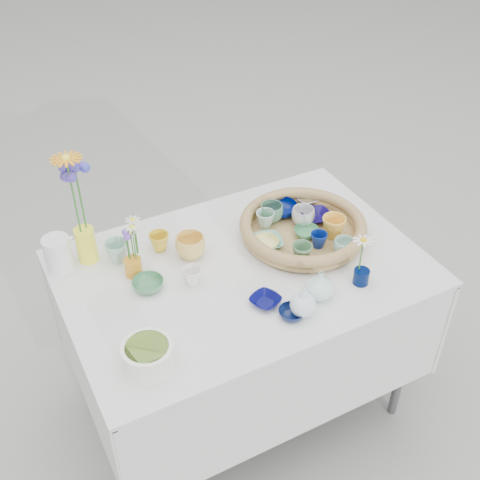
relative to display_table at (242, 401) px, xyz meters
name	(u,v)px	position (x,y,z in m)	size (l,w,h in m)	color
ground	(242,401)	(0.00, 0.00, 0.00)	(80.00, 80.00, 0.00)	gray
display_table	(242,401)	(0.00, 0.00, 0.00)	(1.26, 0.86, 0.77)	white
wicker_tray	(303,228)	(0.28, 0.05, 0.80)	(0.47, 0.47, 0.08)	olive
tray_ceramic_0	(282,209)	(0.27, 0.20, 0.80)	(0.12, 0.12, 0.04)	#000E58
tray_ceramic_1	(316,216)	(0.37, 0.10, 0.80)	(0.11, 0.11, 0.03)	#0B043D
tray_ceramic_2	(334,227)	(0.37, -0.02, 0.82)	(0.09, 0.09, 0.08)	#F1B43E
tray_ceramic_3	(306,232)	(0.28, 0.03, 0.80)	(0.09, 0.09, 0.03)	#489963
tray_ceramic_4	(302,253)	(0.19, -0.08, 0.82)	(0.07, 0.07, 0.07)	#527F57
tray_ceramic_5	(267,243)	(0.12, 0.04, 0.80)	(0.11, 0.11, 0.03)	#6EB4A2
tray_ceramic_6	(265,219)	(0.17, 0.15, 0.82)	(0.07, 0.07, 0.07)	#A9CCB8
tray_ceramic_7	(303,216)	(0.31, 0.10, 0.82)	(0.09, 0.09, 0.07)	silver
tray_ceramic_8	(308,198)	(0.41, 0.22, 0.79)	(0.10, 0.10, 0.02)	#B0CFFE
tray_ceramic_9	(319,240)	(0.29, -0.05, 0.81)	(0.06, 0.06, 0.06)	navy
tray_ceramic_10	(266,244)	(0.11, 0.04, 0.80)	(0.10, 0.10, 0.03)	#EFE67E
tray_ceramic_11	(344,247)	(0.34, -0.12, 0.81)	(0.07, 0.07, 0.06)	#9AD3C6
tray_ceramic_12	(272,213)	(0.22, 0.17, 0.82)	(0.09, 0.09, 0.07)	#4A7E60
loose_ceramic_0	(159,242)	(-0.22, 0.23, 0.80)	(0.07, 0.07, 0.07)	gold
loose_ceramic_1	(190,246)	(-0.14, 0.14, 0.81)	(0.11, 0.11, 0.09)	#EFC156
loose_ceramic_2	(148,284)	(-0.34, 0.05, 0.78)	(0.11, 0.11, 0.03)	#418151
loose_ceramic_3	(192,276)	(-0.19, 0.00, 0.80)	(0.07, 0.07, 0.06)	white
loose_ceramic_4	(265,301)	(-0.02, -0.20, 0.78)	(0.10, 0.10, 0.02)	#06074A
loose_ceramic_5	(117,251)	(-0.38, 0.24, 0.80)	(0.08, 0.08, 0.08)	#95C4AD
loose_ceramic_6	(292,313)	(0.02, -0.29, 0.78)	(0.09, 0.09, 0.03)	#0C1945
fluted_bowl	(148,356)	(-0.45, -0.27, 0.81)	(0.15, 0.15, 0.08)	white
bud_vase_paleblue	(303,300)	(0.06, -0.30, 0.83)	(0.08, 0.08, 0.13)	white
bud_vase_seafoam	(320,285)	(0.15, -0.25, 0.82)	(0.10, 0.10, 0.10)	silver
bud_vase_cobalt	(361,277)	(0.32, -0.26, 0.79)	(0.05, 0.05, 0.05)	#000E3B
single_daisy	(361,255)	(0.31, -0.25, 0.88)	(0.08, 0.08, 0.14)	white
tall_vase_yellow	(86,245)	(-0.47, 0.29, 0.83)	(0.07, 0.07, 0.13)	#FFFC32
gerbera	(74,197)	(-0.48, 0.28, 1.04)	(0.12, 0.12, 0.31)	orange
hydrangea	(81,201)	(-0.46, 0.30, 1.01)	(0.09, 0.09, 0.30)	#383FC6
white_pitcher	(58,253)	(-0.57, 0.29, 0.83)	(0.13, 0.09, 0.13)	white
daisy_cup	(133,267)	(-0.35, 0.14, 0.80)	(0.06, 0.06, 0.07)	orange
daisy_posy	(133,239)	(-0.34, 0.15, 0.91)	(0.08, 0.08, 0.15)	white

